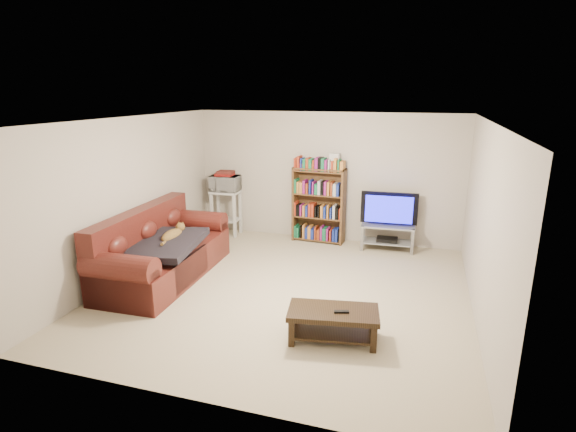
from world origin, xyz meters
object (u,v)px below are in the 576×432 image
(sofa, at_px, (160,254))
(tv_stand, at_px, (387,233))
(coffee_table, at_px, (333,319))
(bookshelf, at_px, (319,204))

(sofa, height_order, tv_stand, sofa)
(coffee_table, bearing_deg, tv_stand, 75.22)
(sofa, relative_size, tv_stand, 2.62)
(tv_stand, relative_size, bookshelf, 0.67)
(bookshelf, bearing_deg, tv_stand, -1.94)
(coffee_table, relative_size, tv_stand, 1.15)
(tv_stand, bearing_deg, bookshelf, 172.15)
(sofa, bearing_deg, tv_stand, 33.09)
(sofa, xyz_separation_m, bookshelf, (1.93, 2.35, 0.36))
(tv_stand, xyz_separation_m, bookshelf, (-1.29, 0.12, 0.41))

